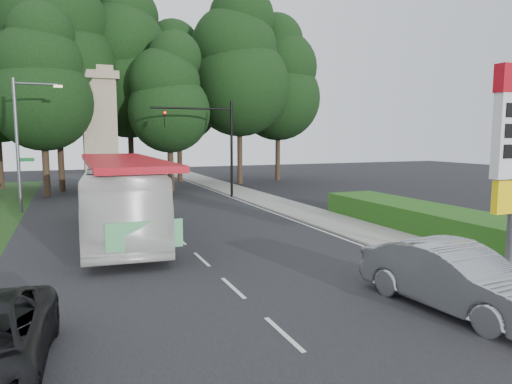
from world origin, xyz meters
name	(u,v)px	position (x,y,z in m)	size (l,w,h in m)	color
ground	(293,344)	(0.00, 0.00, 0.00)	(120.00, 120.00, 0.00)	black
road_surface	(175,236)	(0.00, 12.00, 0.01)	(14.00, 80.00, 0.02)	black
sidewalk_right	(333,222)	(8.50, 12.00, 0.06)	(3.00, 80.00, 0.12)	gray
hedge	(432,220)	(11.50, 8.00, 0.60)	(3.00, 14.00, 1.20)	#224F15
traffic_signal_mast	(215,135)	(5.68, 24.00, 4.67)	(6.10, 0.35, 7.20)	black
streetlight_signs	(21,139)	(-6.99, 22.01, 4.44)	(2.75, 0.98, 8.00)	#59595E
monument	(100,130)	(-2.00, 30.00, 5.10)	(3.00, 3.00, 10.05)	gray
tree_center_left	(55,45)	(-5.00, 33.00, 12.02)	(10.08, 10.08, 19.80)	#2D2116
tree_center_right	(128,65)	(1.00, 35.00, 11.02)	(9.24, 9.24, 18.15)	#2D2116
tree_east_near	(178,85)	(6.00, 37.00, 9.68)	(8.12, 8.12, 15.95)	#2D2116
tree_east_mid	(239,65)	(11.00, 33.00, 11.35)	(9.52, 9.52, 18.70)	#2D2116
tree_far_east	(278,80)	(16.00, 35.00, 10.35)	(8.68, 8.68, 17.05)	#2D2116
tree_monument_left	(41,80)	(-6.00, 29.00, 8.68)	(7.28, 7.28, 14.30)	#2D2116
tree_monument_right	(169,95)	(3.50, 29.50, 8.01)	(6.72, 6.72, 13.20)	#2D2116
transit_bus	(123,197)	(-2.17, 12.97, 1.79)	(3.01, 12.87, 3.59)	white
sedan_silver	(455,277)	(4.86, 0.18, 0.88)	(1.86, 5.33, 1.76)	#94979B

